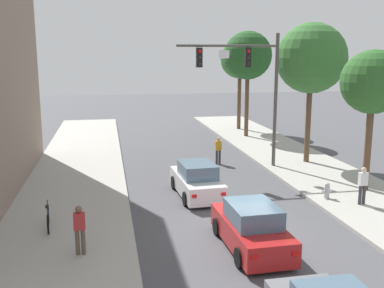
# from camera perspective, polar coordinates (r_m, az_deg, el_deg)

# --- Properties ---
(ground_plane) EXTENTS (120.00, 120.00, 0.00)m
(ground_plane) POSITION_cam_1_polar(r_m,az_deg,el_deg) (17.10, 6.46, -11.03)
(ground_plane) COLOR #4C4C51
(sidewalk_left) EXTENTS (5.00, 60.00, 0.15)m
(sidewalk_left) POSITION_cam_1_polar(r_m,az_deg,el_deg) (16.47, -16.21, -12.04)
(sidewalk_left) COLOR #A8A59E
(sidewalk_left) RESTS_ON ground
(traffic_signal_mast) EXTENTS (5.77, 0.38, 7.50)m
(traffic_signal_mast) POSITION_cam_1_polar(r_m,az_deg,el_deg) (25.26, 7.29, 8.54)
(traffic_signal_mast) COLOR #514C47
(traffic_signal_mast) RESTS_ON sidewalk_right
(car_lead_white) EXTENTS (2.00, 4.32, 1.60)m
(car_lead_white) POSITION_cam_1_polar(r_m,az_deg,el_deg) (20.86, 0.63, -4.72)
(car_lead_white) COLOR silver
(car_lead_white) RESTS_ON ground
(car_following_red) EXTENTS (1.92, 4.28, 1.60)m
(car_following_red) POSITION_cam_1_polar(r_m,az_deg,el_deg) (15.51, 7.55, -10.57)
(car_following_red) COLOR #B21E1E
(car_following_red) RESTS_ON ground
(pedestrian_sidewalk_left_walker) EXTENTS (0.36, 0.22, 1.64)m
(pedestrian_sidewalk_left_walker) POSITION_cam_1_polar(r_m,az_deg,el_deg) (14.95, -14.10, -10.29)
(pedestrian_sidewalk_left_walker) COLOR brown
(pedestrian_sidewalk_left_walker) RESTS_ON sidewalk_left
(pedestrian_crossing_road) EXTENTS (0.36, 0.22, 1.64)m
(pedestrian_crossing_road) POSITION_cam_1_polar(r_m,az_deg,el_deg) (26.89, 3.36, -0.67)
(pedestrian_crossing_road) COLOR #333338
(pedestrian_crossing_road) RESTS_ON ground
(pedestrian_sidewalk_right_walker) EXTENTS (0.36, 0.22, 1.64)m
(pedestrian_sidewalk_right_walker) POSITION_cam_1_polar(r_m,az_deg,el_deg) (20.53, 20.91, -4.75)
(pedestrian_sidewalk_right_walker) COLOR #333338
(pedestrian_sidewalk_right_walker) RESTS_ON sidewalk_right
(bicycle_leaning) EXTENTS (0.25, 1.77, 0.98)m
(bicycle_leaning) POSITION_cam_1_polar(r_m,az_deg,el_deg) (17.57, -17.85, -9.00)
(bicycle_leaning) COLOR black
(bicycle_leaning) RESTS_ON sidewalk_left
(fire_hydrant) EXTENTS (0.48, 0.24, 0.72)m
(fire_hydrant) POSITION_cam_1_polar(r_m,az_deg,el_deg) (21.04, 16.79, -5.67)
(fire_hydrant) COLOR #B2B2B7
(fire_hydrant) RESTS_ON sidewalk_right
(street_tree_nearest) EXTENTS (2.95, 2.95, 6.58)m
(street_tree_nearest) POSITION_cam_1_polar(r_m,az_deg,el_deg) (22.31, 22.03, 7.22)
(street_tree_nearest) COLOR brown
(street_tree_nearest) RESTS_ON sidewalk_right
(street_tree_second) EXTENTS (4.08, 4.08, 8.17)m
(street_tree_second) POSITION_cam_1_polar(r_m,az_deg,el_deg) (27.21, 14.94, 10.46)
(street_tree_second) COLOR brown
(street_tree_second) RESTS_ON sidewalk_right
(street_tree_third) EXTENTS (3.70, 3.70, 8.13)m
(street_tree_third) POSITION_cam_1_polar(r_m,az_deg,el_deg) (35.26, 7.12, 11.07)
(street_tree_third) COLOR brown
(street_tree_third) RESTS_ON sidewalk_right
(street_tree_farthest) EXTENTS (3.32, 3.32, 7.64)m
(street_tree_farthest) POSITION_cam_1_polar(r_m,az_deg,el_deg) (38.75, 6.13, 10.65)
(street_tree_farthest) COLOR brown
(street_tree_farthest) RESTS_ON sidewalk_right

